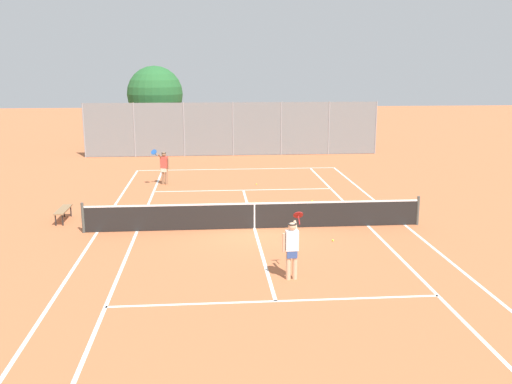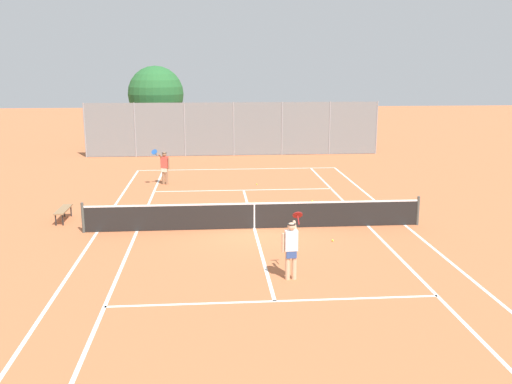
% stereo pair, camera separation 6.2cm
% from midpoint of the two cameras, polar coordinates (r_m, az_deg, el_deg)
% --- Properties ---
extents(ground_plane, '(120.00, 120.00, 0.00)m').
position_cam_midpoint_polar(ground_plane, '(20.31, -0.24, -3.68)').
color(ground_plane, '#BC663D').
extents(court_line_markings, '(11.10, 23.90, 0.01)m').
position_cam_midpoint_polar(court_line_markings, '(20.31, -0.24, -3.68)').
color(court_line_markings, silver).
rests_on(court_line_markings, ground).
extents(tennis_net, '(12.00, 0.10, 1.07)m').
position_cam_midpoint_polar(tennis_net, '(20.18, -0.24, -2.30)').
color(tennis_net, '#474C47').
rests_on(tennis_net, ground).
extents(player_near_side, '(0.65, 0.75, 1.77)m').
position_cam_midpoint_polar(player_near_side, '(15.41, 3.49, -5.45)').
color(player_near_side, '#D8A884').
rests_on(player_near_side, ground).
extents(player_far_left, '(0.84, 0.69, 1.77)m').
position_cam_midpoint_polar(player_far_left, '(27.94, -9.25, 2.61)').
color(player_far_left, '#936B4C').
rests_on(player_far_left, ground).
extents(loose_tennis_ball_0, '(0.07, 0.07, 0.07)m').
position_cam_midpoint_polar(loose_tennis_ball_0, '(19.04, 7.60, -4.81)').
color(loose_tennis_ball_0, '#D1DB33').
rests_on(loose_tennis_ball_0, ground).
extents(loose_tennis_ball_1, '(0.07, 0.07, 0.07)m').
position_cam_midpoint_polar(loose_tennis_ball_1, '(24.38, 5.54, -0.89)').
color(loose_tennis_ball_1, '#D1DB33').
rests_on(loose_tennis_ball_1, ground).
extents(loose_tennis_ball_2, '(0.07, 0.07, 0.07)m').
position_cam_midpoint_polar(loose_tennis_ball_2, '(27.63, -0.03, 0.77)').
color(loose_tennis_ball_2, '#D1DB33').
rests_on(loose_tennis_ball_2, ground).
extents(courtside_bench, '(0.36, 1.50, 0.47)m').
position_cam_midpoint_polar(courtside_bench, '(22.39, -18.81, -1.75)').
color(courtside_bench, olive).
rests_on(courtside_bench, ground).
extents(back_fence, '(18.69, 0.08, 3.40)m').
position_cam_midpoint_polar(back_fence, '(36.52, -2.37, 6.31)').
color(back_fence, gray).
rests_on(back_fence, ground).
extents(tree_behind_left, '(3.81, 3.81, 5.65)m').
position_cam_midpoint_polar(tree_behind_left, '(40.33, -10.26, 9.47)').
color(tree_behind_left, brown).
rests_on(tree_behind_left, ground).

